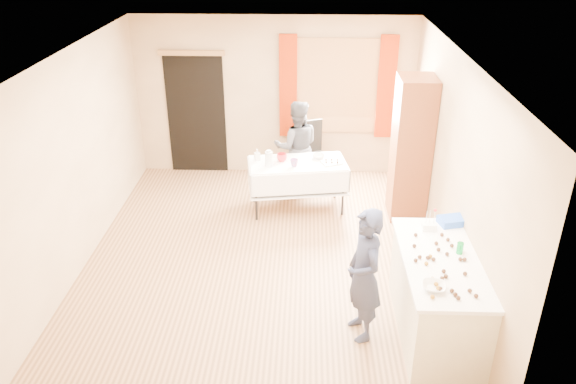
{
  "coord_description": "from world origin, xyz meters",
  "views": [
    {
      "loc": [
        0.52,
        -6.07,
        3.98
      ],
      "look_at": [
        0.31,
        0.0,
        0.95
      ],
      "focal_mm": 35.0,
      "sensor_mm": 36.0,
      "label": 1
    }
  ],
  "objects_px": {
    "cabinet": "(411,149)",
    "chair": "(313,165)",
    "party_table": "(297,181)",
    "counter": "(437,296)",
    "girl": "(364,275)",
    "woman": "(297,147)"
  },
  "relations": [
    {
      "from": "girl",
      "to": "woman",
      "type": "height_order",
      "value": "woman"
    },
    {
      "from": "party_table",
      "to": "woman",
      "type": "distance_m",
      "value": 0.7
    },
    {
      "from": "chair",
      "to": "counter",
      "type": "bearing_deg",
      "value": -91.91
    },
    {
      "from": "counter",
      "to": "chair",
      "type": "relative_size",
      "value": 1.64
    },
    {
      "from": "woman",
      "to": "cabinet",
      "type": "bearing_deg",
      "value": 149.51
    },
    {
      "from": "cabinet",
      "to": "girl",
      "type": "height_order",
      "value": "cabinet"
    },
    {
      "from": "cabinet",
      "to": "girl",
      "type": "bearing_deg",
      "value": -108.09
    },
    {
      "from": "cabinet",
      "to": "party_table",
      "type": "xyz_separation_m",
      "value": [
        -1.59,
        0.11,
        -0.58
      ]
    },
    {
      "from": "cabinet",
      "to": "chair",
      "type": "xyz_separation_m",
      "value": [
        -1.35,
        1.06,
        -0.72
      ]
    },
    {
      "from": "woman",
      "to": "counter",
      "type": "bearing_deg",
      "value": 108.66
    },
    {
      "from": "counter",
      "to": "party_table",
      "type": "bearing_deg",
      "value": 118.72
    },
    {
      "from": "counter",
      "to": "party_table",
      "type": "relative_size",
      "value": 1.09
    },
    {
      "from": "cabinet",
      "to": "woman",
      "type": "relative_size",
      "value": 1.4
    },
    {
      "from": "cabinet",
      "to": "chair",
      "type": "height_order",
      "value": "cabinet"
    },
    {
      "from": "chair",
      "to": "girl",
      "type": "bearing_deg",
      "value": -103.38
    },
    {
      "from": "cabinet",
      "to": "chair",
      "type": "distance_m",
      "value": 1.86
    },
    {
      "from": "woman",
      "to": "party_table",
      "type": "bearing_deg",
      "value": 86.55
    },
    {
      "from": "cabinet",
      "to": "woman",
      "type": "xyz_separation_m",
      "value": [
        -1.61,
        0.75,
        -0.29
      ]
    },
    {
      "from": "girl",
      "to": "party_table",
      "type": "bearing_deg",
      "value": 178.82
    },
    {
      "from": "party_table",
      "to": "chair",
      "type": "distance_m",
      "value": 0.99
    },
    {
      "from": "counter",
      "to": "party_table",
      "type": "height_order",
      "value": "counter"
    },
    {
      "from": "cabinet",
      "to": "party_table",
      "type": "height_order",
      "value": "cabinet"
    }
  ]
}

